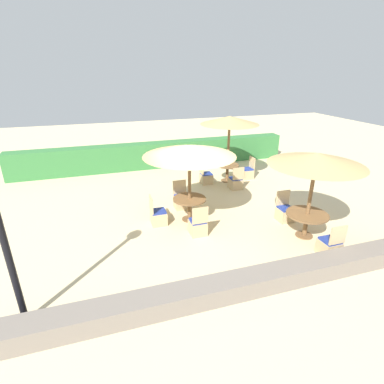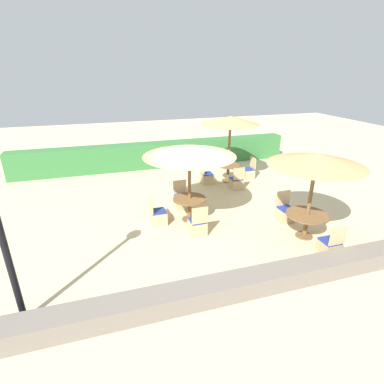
{
  "view_description": "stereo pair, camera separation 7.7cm",
  "coord_description": "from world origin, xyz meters",
  "px_view_note": "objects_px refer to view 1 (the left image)",
  "views": [
    {
      "loc": [
        -2.58,
        -7.54,
        4.44
      ],
      "look_at": [
        0.0,
        0.6,
        0.9
      ],
      "focal_mm": 28.0,
      "sensor_mm": 36.0,
      "label": 1
    },
    {
      "loc": [
        -2.5,
        -7.56,
        4.44
      ],
      "look_at": [
        0.0,
        0.6,
        0.9
      ],
      "focal_mm": 28.0,
      "sensor_mm": 36.0,
      "label": 2
    }
  ],
  "objects_px": {
    "patio_chair_center_west": "(158,216)",
    "parasol_front_right": "(316,159)",
    "parasol_back_right": "(230,121)",
    "patio_chair_center_south": "(198,226)",
    "round_table_back_right": "(227,169)",
    "patio_chair_back_right_east": "(247,172)",
    "patio_chair_back_right_west": "(206,177)",
    "round_table_front_right": "(307,218)",
    "patio_chair_back_right_south": "(236,182)",
    "parasol_center": "(189,151)",
    "patio_chair_front_right_south": "(330,246)",
    "patio_chair_center_north": "(181,201)",
    "patio_chair_front_right_north": "(285,213)",
    "round_table_center": "(190,203)"
  },
  "relations": [
    {
      "from": "parasol_back_right",
      "to": "patio_chair_back_right_east",
      "type": "height_order",
      "value": "parasol_back_right"
    },
    {
      "from": "patio_chair_center_west",
      "to": "parasol_front_right",
      "type": "bearing_deg",
      "value": 62.89
    },
    {
      "from": "patio_chair_back_right_south",
      "to": "parasol_center",
      "type": "bearing_deg",
      "value": -142.02
    },
    {
      "from": "parasol_back_right",
      "to": "patio_chair_center_south",
      "type": "distance_m",
      "value": 5.15
    },
    {
      "from": "patio_chair_center_west",
      "to": "patio_chair_center_north",
      "type": "distance_m",
      "value": 1.34
    },
    {
      "from": "patio_chair_center_south",
      "to": "round_table_front_right",
      "type": "distance_m",
      "value": 3.06
    },
    {
      "from": "round_table_back_right",
      "to": "patio_chair_center_south",
      "type": "xyz_separation_m",
      "value": [
        -2.59,
        -3.83,
        -0.28
      ]
    },
    {
      "from": "parasol_front_right",
      "to": "round_table_front_right",
      "type": "xyz_separation_m",
      "value": [
        0.0,
        0.0,
        -1.7
      ]
    },
    {
      "from": "patio_chair_back_right_east",
      "to": "patio_chair_back_right_west",
      "type": "height_order",
      "value": "same"
    },
    {
      "from": "patio_chair_back_right_west",
      "to": "patio_chair_front_right_north",
      "type": "bearing_deg",
      "value": 18.03
    },
    {
      "from": "patio_chair_back_right_east",
      "to": "patio_chair_front_right_south",
      "type": "distance_m",
      "value": 5.91
    },
    {
      "from": "round_table_back_right",
      "to": "parasol_center",
      "type": "height_order",
      "value": "parasol_center"
    },
    {
      "from": "patio_chair_center_south",
      "to": "round_table_front_right",
      "type": "height_order",
      "value": "patio_chair_center_south"
    },
    {
      "from": "round_table_front_right",
      "to": "patio_chair_front_right_south",
      "type": "xyz_separation_m",
      "value": [
        -0.02,
        -1.0,
        -0.31
      ]
    },
    {
      "from": "patio_chair_back_right_south",
      "to": "round_table_center",
      "type": "xyz_separation_m",
      "value": [
        -2.51,
        -1.96,
        0.31
      ]
    },
    {
      "from": "patio_chair_front_right_south",
      "to": "parasol_front_right",
      "type": "bearing_deg",
      "value": 89.11
    },
    {
      "from": "patio_chair_center_south",
      "to": "round_table_back_right",
      "type": "bearing_deg",
      "value": 55.87
    },
    {
      "from": "patio_chair_back_right_east",
      "to": "patio_chair_center_south",
      "type": "bearing_deg",
      "value": 137.27
    },
    {
      "from": "round_table_back_right",
      "to": "parasol_center",
      "type": "relative_size",
      "value": 0.35
    },
    {
      "from": "patio_chair_center_north",
      "to": "patio_chair_front_right_north",
      "type": "relative_size",
      "value": 1.0
    },
    {
      "from": "patio_chair_center_north",
      "to": "parasol_front_right",
      "type": "xyz_separation_m",
      "value": [
        2.85,
        -2.87,
        2.01
      ]
    },
    {
      "from": "patio_chair_front_right_north",
      "to": "parasol_back_right",
      "type": "bearing_deg",
      "value": -85.89
    },
    {
      "from": "patio_chair_front_right_south",
      "to": "patio_chair_center_south",
      "type": "bearing_deg",
      "value": 144.87
    },
    {
      "from": "round_table_back_right",
      "to": "patio_chair_back_right_east",
      "type": "xyz_separation_m",
      "value": [
        0.97,
        0.03,
        -0.28
      ]
    },
    {
      "from": "patio_chair_back_right_east",
      "to": "parasol_front_right",
      "type": "xyz_separation_m",
      "value": [
        -0.7,
        -4.87,
        2.01
      ]
    },
    {
      "from": "patio_chair_back_right_south",
      "to": "round_table_front_right",
      "type": "relative_size",
      "value": 0.81
    },
    {
      "from": "parasol_front_right",
      "to": "round_table_center",
      "type": "bearing_deg",
      "value": 145.57
    },
    {
      "from": "parasol_back_right",
      "to": "patio_chair_back_right_east",
      "type": "bearing_deg",
      "value": 1.91
    },
    {
      "from": "patio_chair_center_south",
      "to": "parasol_front_right",
      "type": "height_order",
      "value": "parasol_front_right"
    },
    {
      "from": "patio_chair_center_west",
      "to": "parasol_front_right",
      "type": "xyz_separation_m",
      "value": [
        3.83,
        -1.96,
        2.01
      ]
    },
    {
      "from": "patio_chair_center_south",
      "to": "patio_chair_back_right_east",
      "type": "bearing_deg",
      "value": 47.27
    },
    {
      "from": "patio_chair_center_west",
      "to": "patio_chair_front_right_north",
      "type": "height_order",
      "value": "same"
    },
    {
      "from": "parasol_center",
      "to": "round_table_front_right",
      "type": "bearing_deg",
      "value": -34.43
    },
    {
      "from": "parasol_front_right",
      "to": "patio_chair_front_right_south",
      "type": "bearing_deg",
      "value": -90.89
    },
    {
      "from": "round_table_back_right",
      "to": "parasol_center",
      "type": "bearing_deg",
      "value": -131.43
    },
    {
      "from": "patio_chair_back_right_south",
      "to": "patio_chair_front_right_north",
      "type": "bearing_deg",
      "value": -83.79
    },
    {
      "from": "patio_chair_front_right_south",
      "to": "patio_chair_front_right_north",
      "type": "distance_m",
      "value": 2.0
    },
    {
      "from": "round_table_back_right",
      "to": "parasol_front_right",
      "type": "bearing_deg",
      "value": -86.75
    },
    {
      "from": "patio_chair_center_north",
      "to": "patio_chair_center_west",
      "type": "bearing_deg",
      "value": 42.69
    },
    {
      "from": "parasol_back_right",
      "to": "round_table_center",
      "type": "bearing_deg",
      "value": -131.43
    },
    {
      "from": "patio_chair_back_right_west",
      "to": "patio_chair_front_right_south",
      "type": "distance_m",
      "value": 5.94
    },
    {
      "from": "round_table_back_right",
      "to": "patio_chair_back_right_east",
      "type": "height_order",
      "value": "patio_chair_back_right_east"
    },
    {
      "from": "patio_chair_back_right_south",
      "to": "patio_chair_center_west",
      "type": "relative_size",
      "value": 1.0
    },
    {
      "from": "round_table_back_right",
      "to": "round_table_front_right",
      "type": "xyz_separation_m",
      "value": [
        0.27,
        -4.84,
        0.03
      ]
    },
    {
      "from": "patio_chair_center_west",
      "to": "patio_chair_back_right_east",
      "type": "bearing_deg",
      "value": 122.71
    },
    {
      "from": "patio_chair_back_right_east",
      "to": "patio_chair_front_right_south",
      "type": "bearing_deg",
      "value": 173.07
    },
    {
      "from": "patio_chair_back_right_south",
      "to": "round_table_center",
      "type": "bearing_deg",
      "value": -142.02
    },
    {
      "from": "patio_chair_center_south",
      "to": "patio_chair_front_right_south",
      "type": "height_order",
      "value": "same"
    },
    {
      "from": "patio_chair_center_south",
      "to": "round_table_front_right",
      "type": "xyz_separation_m",
      "value": [
        2.87,
        -1.01,
        0.31
      ]
    },
    {
      "from": "patio_chair_back_right_west",
      "to": "patio_chair_center_west",
      "type": "height_order",
      "value": "same"
    }
  ]
}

